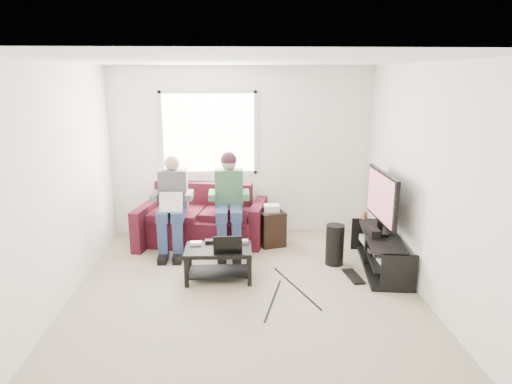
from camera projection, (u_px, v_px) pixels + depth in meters
floor at (246, 297)px, 5.21m from camera, size 4.50×4.50×0.00m
ceiling at (245, 60)px, 4.56m from camera, size 4.50×4.50×0.00m
wall_back at (242, 152)px, 7.06m from camera, size 4.50×0.00×4.50m
wall_front at (256, 276)px, 2.71m from camera, size 4.50×0.00×4.50m
wall_left at (56, 188)px, 4.79m from camera, size 0.00×4.50×4.50m
wall_right at (428, 184)px, 4.98m from camera, size 0.00×4.50×4.50m
window at (209, 133)px, 6.95m from camera, size 1.48×0.04×1.28m
sofa at (203, 222)px, 6.86m from camera, size 2.00×1.16×0.86m
person_left at (172, 200)px, 6.43m from camera, size 0.40×0.71×1.35m
person_right at (229, 195)px, 6.47m from camera, size 0.40×0.71×1.40m
laptop_silver at (170, 206)px, 6.23m from camera, size 0.37×0.30×0.24m
coffee_table at (218, 256)px, 5.60m from camera, size 0.82×0.51×0.41m
laptop_black at (228, 241)px, 5.47m from camera, size 0.34×0.24×0.24m
controller_a at (196, 243)px, 5.67m from camera, size 0.14×0.09×0.04m
controller_b at (211, 241)px, 5.74m from camera, size 0.14×0.09×0.04m
controller_c at (242, 242)px, 5.73m from camera, size 0.14×0.10×0.04m
tv_stand at (380, 253)px, 5.92m from camera, size 0.61×1.45×0.46m
tv at (382, 198)px, 5.84m from camera, size 0.12×1.10×0.81m
soundbar at (371, 229)px, 5.94m from camera, size 0.12×0.50×0.10m
drink_cup at (365, 216)px, 6.45m from camera, size 0.08×0.08×0.12m
console_white at (391, 261)px, 5.52m from camera, size 0.30×0.22×0.06m
console_grey at (374, 240)px, 6.19m from camera, size 0.34×0.26×0.08m
console_black at (382, 250)px, 5.86m from camera, size 0.38×0.30×0.07m
subwoofer at (335, 245)px, 6.05m from camera, size 0.24×0.24×0.55m
keyboard_floor at (353, 276)px, 5.71m from camera, size 0.20×0.45×0.02m
end_table at (272, 227)px, 6.74m from camera, size 0.35×0.35×0.62m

